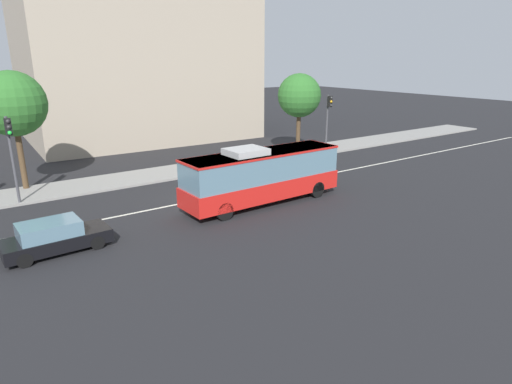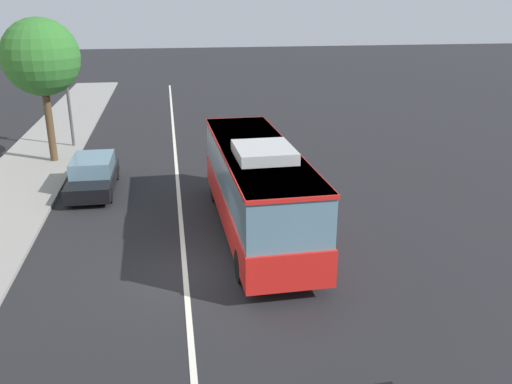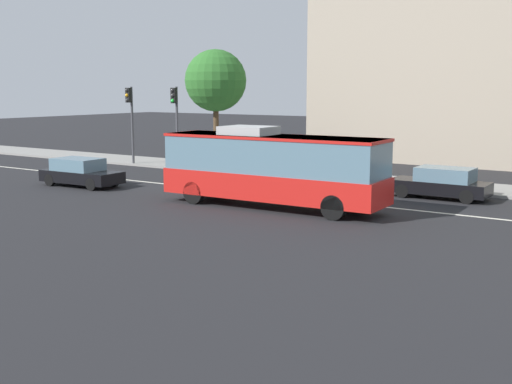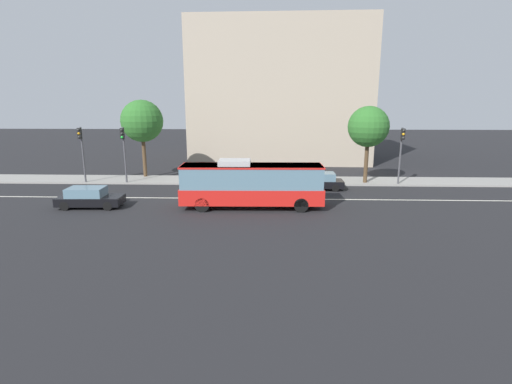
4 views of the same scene
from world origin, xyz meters
TOP-DOWN VIEW (x-y plane):
  - ground_plane at (0.00, 0.00)m, footprint 160.00×160.00m
  - sidewalk_kerb at (0.00, 6.96)m, footprint 80.00×3.88m
  - lane_centre_line at (0.00, 0.00)m, footprint 76.00×0.16m
  - transit_bus at (2.73, -2.65)m, footprint 10.06×2.74m
  - sedan_black at (8.17, 3.58)m, footprint 4.51×1.85m
  - sedan_black_ahead at (-8.89, -2.98)m, footprint 4.57×1.98m
  - traffic_light_mid_block at (15.70, 5.40)m, footprint 0.33×0.62m
  - traffic_light_far_corner at (-9.22, 5.18)m, footprint 0.34×0.62m
  - street_tree_kerbside_left at (-8.44, 8.38)m, footprint 4.06×4.06m
  - street_tree_kerbside_centre at (12.84, 6.08)m, footprint 3.66×3.66m
  - office_block_background at (5.31, 23.46)m, footprint 22.26×15.95m

SIDE VIEW (x-z plane):
  - ground_plane at x=0.00m, z-range 0.00..0.00m
  - lane_centre_line at x=0.00m, z-range 0.00..0.01m
  - sidewalk_kerb at x=0.00m, z-range 0.00..0.14m
  - sedan_black at x=8.17m, z-range -0.01..1.46m
  - sedan_black_ahead at x=-8.89m, z-range -0.01..1.46m
  - transit_bus at x=2.73m, z-range 0.08..3.54m
  - traffic_light_mid_block at x=15.70m, z-range 0.96..6.16m
  - traffic_light_far_corner at x=-9.22m, z-range 0.96..6.16m
  - street_tree_kerbside_centre at x=12.84m, z-range 1.67..8.75m
  - street_tree_kerbside_left at x=-8.44m, z-range 1.76..9.39m
  - office_block_background at x=5.31m, z-range 0.00..17.00m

